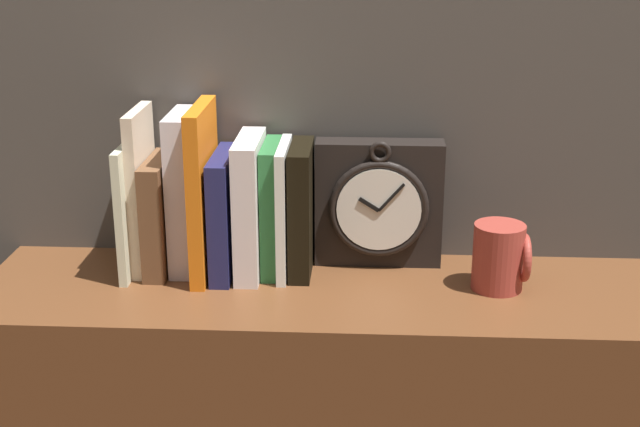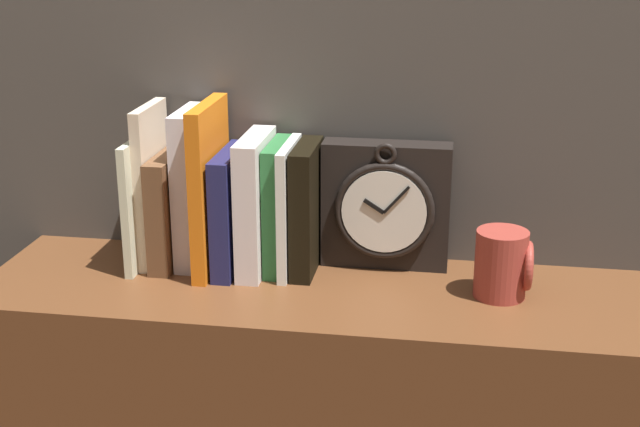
# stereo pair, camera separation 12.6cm
# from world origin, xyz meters

# --- Properties ---
(clock) EXTENTS (0.19, 0.06, 0.20)m
(clock) POSITION_xyz_m (0.08, 0.10, 0.83)
(clock) COLOR black
(clock) RESTS_ON bookshelf
(book_slot0_cream) EXTENTS (0.01, 0.15, 0.20)m
(book_slot0_cream) POSITION_xyz_m (-0.29, 0.06, 0.83)
(book_slot0_cream) COLOR beige
(book_slot0_cream) RESTS_ON bookshelf
(book_slot1_cream) EXTENTS (0.02, 0.12, 0.25)m
(book_slot1_cream) POSITION_xyz_m (-0.27, 0.07, 0.86)
(book_slot1_cream) COLOR beige
(book_slot1_cream) RESTS_ON bookshelf
(book_slot2_brown) EXTENTS (0.03, 0.14, 0.17)m
(book_slot2_brown) POSITION_xyz_m (-0.25, 0.07, 0.82)
(book_slot2_brown) COLOR brown
(book_slot2_brown) RESTS_ON bookshelf
(book_slot3_white) EXTENTS (0.03, 0.12, 0.24)m
(book_slot3_white) POSITION_xyz_m (-0.21, 0.07, 0.86)
(book_slot3_white) COLOR white
(book_slot3_white) RESTS_ON bookshelf
(book_slot4_orange) EXTENTS (0.02, 0.16, 0.26)m
(book_slot4_orange) POSITION_xyz_m (-0.18, 0.06, 0.86)
(book_slot4_orange) COLOR orange
(book_slot4_orange) RESTS_ON bookshelf
(book_slot5_navy) EXTENTS (0.03, 0.15, 0.18)m
(book_slot5_navy) POSITION_xyz_m (-0.15, 0.06, 0.83)
(book_slot5_navy) COLOR navy
(book_slot5_navy) RESTS_ON bookshelf
(book_slot6_white) EXTENTS (0.04, 0.14, 0.21)m
(book_slot6_white) POSITION_xyz_m (-0.11, 0.06, 0.84)
(book_slot6_white) COLOR silver
(book_slot6_white) RESTS_ON bookshelf
(book_slot7_green) EXTENTS (0.02, 0.12, 0.20)m
(book_slot7_green) POSITION_xyz_m (-0.08, 0.07, 0.83)
(book_slot7_green) COLOR #2A6C36
(book_slot7_green) RESTS_ON bookshelf
(book_slot8_white) EXTENTS (0.01, 0.13, 0.20)m
(book_slot8_white) POSITION_xyz_m (-0.06, 0.07, 0.83)
(book_slot8_white) COLOR white
(book_slot8_white) RESTS_ON bookshelf
(book_slot9_black) EXTENTS (0.03, 0.13, 0.20)m
(book_slot9_black) POSITION_xyz_m (-0.03, 0.07, 0.83)
(book_slot9_black) COLOR black
(book_slot9_black) RESTS_ON bookshelf
(mug) EXTENTS (0.08, 0.07, 0.10)m
(mug) POSITION_xyz_m (0.26, 0.01, 0.78)
(mug) COLOR #9E382D
(mug) RESTS_ON bookshelf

